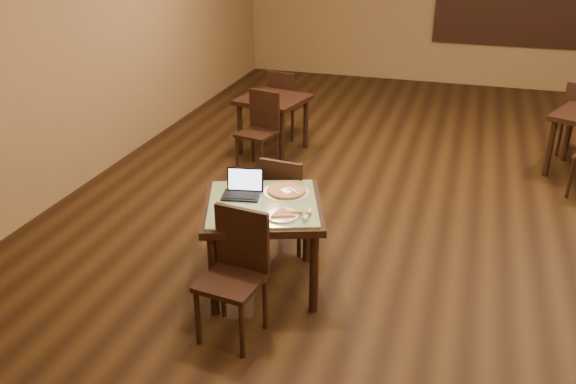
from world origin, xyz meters
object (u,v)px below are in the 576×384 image
(chair_main_far, at_px, (285,198))
(laptop, at_px, (243,188))
(chair_main_near, at_px, (236,267))
(other_table_b_chair_far, at_px, (285,100))
(tiled_table, at_px, (263,214))
(pizza_pan, at_px, (286,192))
(other_table_b, at_px, (273,107))
(other_table_b_chair_near, at_px, (260,126))

(chair_main_far, height_order, laptop, laptop)
(chair_main_near, distance_m, other_table_b_chair_far, 4.20)
(tiled_table, height_order, pizza_pan, pizza_pan)
(other_table_b_chair_far, bearing_deg, other_table_b, 104.62)
(laptop, bearing_deg, chair_main_near, -84.31)
(pizza_pan, distance_m, other_table_b_chair_far, 3.41)
(other_table_b_chair_near, xyz_separation_m, other_table_b_chair_far, (-0.04, 1.08, 0.00))
(chair_main_far, distance_m, pizza_pan, 0.48)
(tiled_table, bearing_deg, laptop, 134.68)
(other_table_b_chair_near, distance_m, other_table_b_chair_far, 1.08)
(laptop, distance_m, pizza_pan, 0.35)
(other_table_b, bearing_deg, tiled_table, -60.44)
(laptop, bearing_deg, pizza_pan, 13.28)
(tiled_table, bearing_deg, other_table_b_chair_near, 90.56)
(chair_main_far, relative_size, pizza_pan, 2.40)
(chair_main_near, xyz_separation_m, other_table_b_chair_far, (-0.92, 4.10, -0.02))
(tiled_table, distance_m, pizza_pan, 0.29)
(chair_main_near, relative_size, chair_main_far, 1.06)
(chair_main_far, distance_m, other_table_b_chair_near, 1.98)
(other_table_b, xyz_separation_m, other_table_b_chair_near, (0.02, -0.54, -0.07))
(tiled_table, relative_size, chair_main_near, 1.22)
(tiled_table, xyz_separation_m, other_table_b_chair_near, (-0.87, 2.40, -0.14))
(pizza_pan, bearing_deg, chair_main_near, -97.26)
(pizza_pan, xyz_separation_m, other_table_b_chair_far, (-1.03, 3.24, -0.25))
(other_table_b_chair_near, height_order, other_table_b_chair_far, same)
(other_table_b_chair_near, bearing_deg, chair_main_near, -60.97)
(tiled_table, xyz_separation_m, laptop, (-0.20, 0.10, 0.16))
(chair_main_far, distance_m, other_table_b_chair_far, 3.00)
(chair_main_far, distance_m, other_table_b, 2.48)
(chair_main_near, bearing_deg, tiled_table, 98.39)
(chair_main_near, relative_size, other_table_b, 1.05)
(other_table_b_chair_far, bearing_deg, other_table_b_chair_near, 104.62)
(tiled_table, height_order, chair_main_near, chair_main_near)
(chair_main_far, xyz_separation_m, other_table_b_chair_far, (-0.90, 2.86, 0.01))
(chair_main_near, distance_m, pizza_pan, 0.89)
(chair_main_far, relative_size, laptop, 2.75)
(chair_main_near, distance_m, other_table_b, 3.67)
(tiled_table, relative_size, pizza_pan, 3.11)
(pizza_pan, height_order, other_table_b_chair_near, other_table_b_chair_near)
(chair_main_near, relative_size, pizza_pan, 2.55)
(pizza_pan, relative_size, other_table_b_chair_near, 0.41)
(other_table_b_chair_near, bearing_deg, chair_main_far, -51.38)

